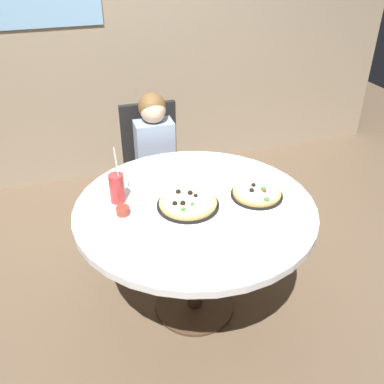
% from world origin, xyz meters
% --- Properties ---
extents(ground_plane, '(8.00, 8.00, 0.00)m').
position_xyz_m(ground_plane, '(0.00, 0.00, 0.00)').
color(ground_plane, brown).
extents(wall_with_window, '(5.20, 0.14, 2.90)m').
position_xyz_m(wall_with_window, '(-0.00, 1.91, 1.45)').
color(wall_with_window, gray).
rests_on(wall_with_window, ground_plane).
extents(dining_table, '(1.27, 1.27, 0.75)m').
position_xyz_m(dining_table, '(0.00, 0.00, 0.66)').
color(dining_table, white).
rests_on(dining_table, ground_plane).
extents(chair_wooden, '(0.42, 0.42, 0.95)m').
position_xyz_m(chair_wooden, '(0.00, 0.95, 0.53)').
color(chair_wooden, black).
rests_on(chair_wooden, ground_plane).
extents(diner_child, '(0.27, 0.42, 1.08)m').
position_xyz_m(diner_child, '(-0.00, 0.76, 0.48)').
color(diner_child, '#3F4766').
rests_on(diner_child, ground_plane).
extents(pizza_veggie, '(0.33, 0.33, 0.05)m').
position_xyz_m(pizza_veggie, '(-0.04, -0.00, 0.77)').
color(pizza_veggie, black).
rests_on(pizza_veggie, dining_table).
extents(pizza_cheese, '(0.28, 0.28, 0.05)m').
position_xyz_m(pizza_cheese, '(0.34, -0.03, 0.77)').
color(pizza_cheese, black).
rests_on(pizza_cheese, dining_table).
extents(soda_cup, '(0.08, 0.08, 0.31)m').
position_xyz_m(soda_cup, '(-0.38, 0.17, 0.83)').
color(soda_cup, '#B73333').
rests_on(soda_cup, dining_table).
extents(sauce_bowl, '(0.07, 0.07, 0.04)m').
position_xyz_m(sauce_bowl, '(-0.37, 0.04, 0.77)').
color(sauce_bowl, brown).
rests_on(sauce_bowl, dining_table).
extents(plate_small, '(0.18, 0.18, 0.01)m').
position_xyz_m(plate_small, '(0.01, 0.48, 0.76)').
color(plate_small, white).
rests_on(plate_small, dining_table).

